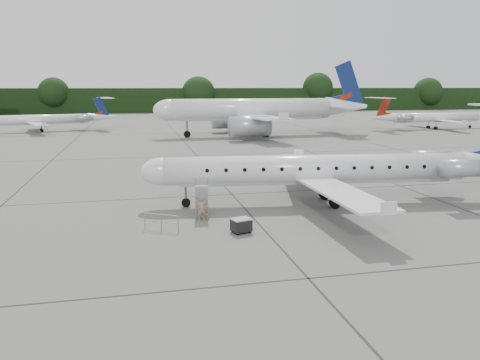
{
  "coord_description": "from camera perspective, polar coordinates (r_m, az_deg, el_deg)",
  "views": [
    {
      "loc": [
        -10.88,
        -28.55,
        8.54
      ],
      "look_at": [
        -4.1,
        1.79,
        2.3
      ],
      "focal_mm": 35.0,
      "sensor_mm": 36.0,
      "label": 1
    }
  ],
  "objects": [
    {
      "name": "main_regional_jet",
      "position": [
        34.44,
        9.38,
        3.01
      ],
      "size": [
        30.56,
        23.58,
        7.28
      ],
      "primitive_type": null,
      "rotation": [
        0.0,
        0.0,
        -0.12
      ],
      "color": "silver",
      "rests_on": "ground"
    },
    {
      "name": "bg_regional_left",
      "position": [
        97.66,
        -23.68,
        7.29
      ],
      "size": [
        27.99,
        22.84,
        6.46
      ],
      "primitive_type": null,
      "rotation": [
        0.0,
        0.0,
        0.23
      ],
      "color": "silver",
      "rests_on": "ground"
    },
    {
      "name": "safety_railing",
      "position": [
        28.59,
        -9.57,
        -5.15
      ],
      "size": [
        1.96,
        1.15,
        1.0
      ],
      "primitive_type": null,
      "rotation": [
        0.0,
        0.0,
        -0.51
      ],
      "color": "gray",
      "rests_on": "ground"
    },
    {
      "name": "bg_narrowbody",
      "position": [
        81.97,
        1.45,
        9.89
      ],
      "size": [
        36.67,
        26.85,
        12.93
      ],
      "primitive_type": null,
      "rotation": [
        0.0,
        0.0,
        0.03
      ],
      "color": "silver",
      "rests_on": "ground"
    },
    {
      "name": "baggage_cart",
      "position": [
        27.81,
        0.14,
        -5.53
      ],
      "size": [
        1.27,
        1.13,
        0.93
      ],
      "primitive_type": null,
      "rotation": [
        0.0,
        0.0,
        0.27
      ],
      "color": "black",
      "rests_on": "ground"
    },
    {
      "name": "ground",
      "position": [
        31.72,
        7.99,
        -4.38
      ],
      "size": [
        320.0,
        320.0,
        0.0
      ],
      "primitive_type": "plane",
      "color": "slate",
      "rests_on": "ground"
    },
    {
      "name": "airstair",
      "position": [
        31.47,
        -4.71,
        -2.29
      ],
      "size": [
        1.13,
        2.52,
        2.28
      ],
      "primitive_type": null,
      "rotation": [
        0.0,
        0.0,
        -0.12
      ],
      "color": "silver",
      "rests_on": "ground"
    },
    {
      "name": "bg_regional_right",
      "position": [
        103.91,
        22.88,
        7.55
      ],
      "size": [
        25.63,
        19.0,
        6.52
      ],
      "primitive_type": null,
      "rotation": [
        0.0,
        0.0,
        3.19
      ],
      "color": "silver",
      "rests_on": "ground"
    },
    {
      "name": "treeline",
      "position": [
        158.99,
        -8.78,
        9.58
      ],
      "size": [
        260.0,
        4.0,
        8.0
      ],
      "primitive_type": "cube",
      "color": "black",
      "rests_on": "ground"
    },
    {
      "name": "passenger",
      "position": [
        30.23,
        -4.64,
        -3.52
      ],
      "size": [
        0.59,
        0.4,
        1.6
      ],
      "primitive_type": "imported",
      "rotation": [
        0.0,
        0.0,
        0.03
      ],
      "color": "#926B50",
      "rests_on": "ground"
    }
  ]
}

